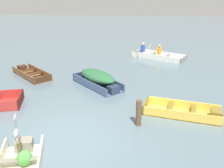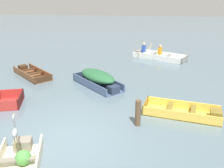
% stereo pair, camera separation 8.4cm
% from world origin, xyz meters
% --- Properties ---
extents(ground_plane, '(80.00, 80.00, 0.00)m').
position_xyz_m(ground_plane, '(0.00, 0.00, 0.00)').
color(ground_plane, slate).
extents(skiff_yellow_mid_moored, '(2.75, 1.54, 0.33)m').
position_xyz_m(skiff_yellow_mid_moored, '(3.67, 1.83, 0.12)').
color(skiff_yellow_mid_moored, '#E5BC47').
rests_on(skiff_yellow_mid_moored, ground).
extents(skiff_slate_blue_far_moored, '(2.56, 2.61, 0.71)m').
position_xyz_m(skiff_slate_blue_far_moored, '(0.24, 4.32, 0.40)').
color(skiff_slate_blue_far_moored, '#475B7F').
rests_on(skiff_slate_blue_far_moored, ground).
extents(skiff_wooden_brown_outer_moored, '(2.56, 2.49, 0.31)m').
position_xyz_m(skiff_wooden_brown_outer_moored, '(-3.42, 5.53, 0.11)').
color(skiff_wooden_brown_outer_moored, brown).
rests_on(skiff_wooden_brown_outer_moored, ground).
extents(rowboat_white_with_crew, '(3.45, 2.94, 0.92)m').
position_xyz_m(rowboat_white_with_crew, '(3.20, 9.73, 0.18)').
color(rowboat_white_with_crew, white).
rests_on(rowboat_white_with_crew, ground).
extents(heron_on_dinghy, '(0.24, 0.45, 0.84)m').
position_xyz_m(heron_on_dinghy, '(-0.89, -1.22, 0.90)').
color(heron_on_dinghy, olive).
rests_on(heron_on_dinghy, dinghy_cream_foreground).
extents(mooring_post, '(0.18, 0.18, 0.87)m').
position_xyz_m(mooring_post, '(2.04, 0.97, 0.43)').
color(mooring_post, brown).
rests_on(mooring_post, ground).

